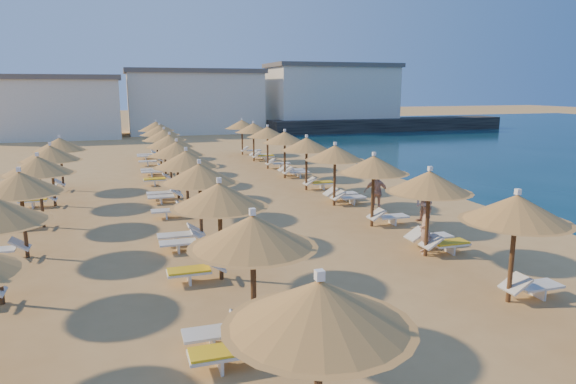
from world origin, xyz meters
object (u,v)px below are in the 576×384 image
object	(u,v)px
parasol_row_west	(192,167)
beachgoer_b	(424,204)
beachgoer_a	(425,230)
jetty	(388,125)
beachgoer_c	(376,192)
parasol_row_east	(353,159)

from	to	relation	value
parasol_row_west	beachgoer_b	distance (m)	9.15
parasol_row_west	beachgoer_b	size ratio (longest dim) A/B	28.46
parasol_row_west	beachgoer_a	xyz separation A→B (m)	(6.68, -5.36, -1.57)
jetty	beachgoer_b	bearing A→B (deg)	-117.92
beachgoer_c	jetty	bearing A→B (deg)	92.10
jetty	beachgoer_b	xyz separation A→B (m)	(-19.90, -39.23, 0.02)
parasol_row_east	beachgoer_c	xyz separation A→B (m)	(1.23, 0.19, -1.50)
parasol_row_west	beachgoer_b	world-z (taller)	parasol_row_west
beachgoer_c	beachgoer_b	xyz separation A→B (m)	(0.97, -2.21, -0.10)
parasol_row_east	parasol_row_west	size ratio (longest dim) A/B	1.00
parasol_row_east	beachgoer_c	bearing A→B (deg)	8.70
jetty	beachgoer_c	bearing A→B (deg)	-120.44
jetty	beachgoer_c	world-z (taller)	beachgoer_c
parasol_row_west	beachgoer_a	world-z (taller)	parasol_row_west
beachgoer_c	beachgoer_b	size ratio (longest dim) A/B	1.12
beachgoer_c	beachgoer_a	bearing A→B (deg)	-69.90
jetty	parasol_row_east	world-z (taller)	parasol_row_east
parasol_row_west	beachgoer_c	size ratio (longest dim) A/B	25.31
beachgoer_a	beachgoer_b	world-z (taller)	beachgoer_a
jetty	beachgoer_b	world-z (taller)	beachgoer_b
beachgoer_b	parasol_row_west	bearing A→B (deg)	-121.71
jetty	parasol_row_east	bearing A→B (deg)	-121.73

